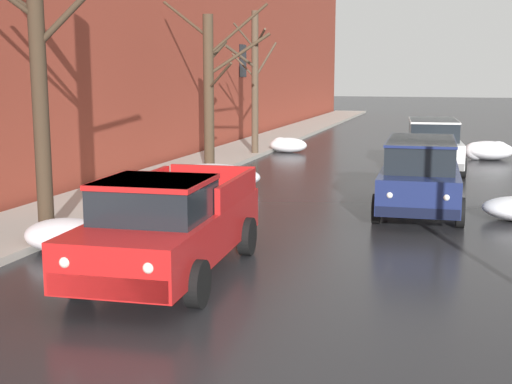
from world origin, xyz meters
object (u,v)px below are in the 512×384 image
bare_tree_second_along_sidewalk (34,48)px  suv_darkblue_parked_kerbside_close (420,173)px  bare_tree_far_down_block (255,80)px  suv_white_parked_kerbside_mid (432,143)px  pickup_truck_red_approaching_near_lane (168,225)px  bare_tree_mid_block (210,88)px

bare_tree_second_along_sidewalk → suv_darkblue_parked_kerbside_close: bearing=35.2°
bare_tree_second_along_sidewalk → bare_tree_far_down_block: bare_tree_second_along_sidewalk is taller
bare_tree_far_down_block → suv_darkblue_parked_kerbside_close: (7.19, -10.07, -2.12)m
suv_darkblue_parked_kerbside_close → suv_white_parked_kerbside_mid: same height
pickup_truck_red_approaching_near_lane → suv_darkblue_parked_kerbside_close: size_ratio=1.08×
suv_white_parked_kerbside_mid → bare_tree_mid_block: bearing=-158.0°
bare_tree_far_down_block → suv_white_parked_kerbside_mid: bare_tree_far_down_block is taller
suv_white_parked_kerbside_mid → suv_darkblue_parked_kerbside_close: bearing=-90.1°
bare_tree_mid_block → suv_darkblue_parked_kerbside_close: bare_tree_mid_block is taller
bare_tree_second_along_sidewalk → suv_darkblue_parked_kerbside_close: size_ratio=1.48×
pickup_truck_red_approaching_near_lane → suv_white_parked_kerbside_mid: (3.77, 14.31, 0.11)m
pickup_truck_red_approaching_near_lane → suv_darkblue_parked_kerbside_close: (3.77, 6.75, 0.11)m
pickup_truck_red_approaching_near_lane → suv_darkblue_parked_kerbside_close: suv_darkblue_parked_kerbside_close is taller
bare_tree_second_along_sidewalk → bare_tree_mid_block: (0.13, 9.80, -0.97)m
bare_tree_second_along_sidewalk → suv_white_parked_kerbside_mid: bearing=60.2°
suv_darkblue_parked_kerbside_close → suv_white_parked_kerbside_mid: 7.56m
bare_tree_second_along_sidewalk → bare_tree_far_down_block: bearing=89.7°
bare_tree_second_along_sidewalk → bare_tree_mid_block: 9.85m
bare_tree_far_down_block → suv_darkblue_parked_kerbside_close: bearing=-54.5°
bare_tree_mid_block → suv_darkblue_parked_kerbside_close: size_ratio=1.21×
bare_tree_mid_block → pickup_truck_red_approaching_near_lane: (3.37, -11.42, -2.05)m
bare_tree_far_down_block → suv_white_parked_kerbside_mid: bearing=-19.2°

